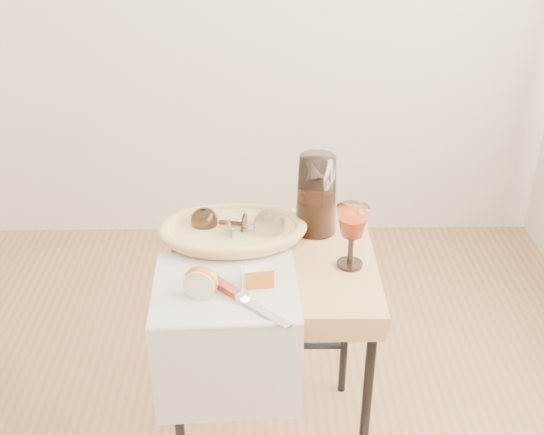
{
  "coord_description": "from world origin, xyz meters",
  "views": [
    {
      "loc": [
        0.6,
        -0.9,
        1.54
      ],
      "look_at": [
        0.62,
        0.5,
        0.77
      ],
      "focal_mm": 44.7,
      "sensor_mm": 36.0,
      "label": 1
    }
  ],
  "objects_px": {
    "wine_goblet": "(351,237)",
    "goblet_lying_a": "(221,222)",
    "tea_towel": "(225,286)",
    "bread_basket": "(233,233)",
    "apple_half": "(201,280)",
    "table_knife": "(245,298)",
    "goblet_lying_b": "(252,227)",
    "side_table": "(272,358)",
    "pitcher": "(316,194)"
  },
  "relations": [
    {
      "from": "side_table",
      "to": "bread_basket",
      "type": "bearing_deg",
      "value": 142.96
    },
    {
      "from": "goblet_lying_b",
      "to": "apple_half",
      "type": "xyz_separation_m",
      "value": [
        -0.11,
        -0.22,
        -0.01
      ]
    },
    {
      "from": "tea_towel",
      "to": "apple_half",
      "type": "relative_size",
      "value": 4.25
    },
    {
      "from": "goblet_lying_b",
      "to": "apple_half",
      "type": "bearing_deg",
      "value": -131.08
    },
    {
      "from": "tea_towel",
      "to": "bread_basket",
      "type": "height_order",
      "value": "bread_basket"
    },
    {
      "from": "apple_half",
      "to": "side_table",
      "type": "bearing_deg",
      "value": 58.24
    },
    {
      "from": "wine_goblet",
      "to": "pitcher",
      "type": "bearing_deg",
      "value": 112.21
    },
    {
      "from": "wine_goblet",
      "to": "goblet_lying_a",
      "type": "bearing_deg",
      "value": 156.89
    },
    {
      "from": "side_table",
      "to": "pitcher",
      "type": "distance_m",
      "value": 0.46
    },
    {
      "from": "goblet_lying_a",
      "to": "wine_goblet",
      "type": "xyz_separation_m",
      "value": [
        0.32,
        -0.13,
        0.03
      ]
    },
    {
      "from": "pitcher",
      "to": "table_knife",
      "type": "height_order",
      "value": "pitcher"
    },
    {
      "from": "goblet_lying_a",
      "to": "goblet_lying_b",
      "type": "relative_size",
      "value": 0.87
    },
    {
      "from": "tea_towel",
      "to": "table_knife",
      "type": "height_order",
      "value": "table_knife"
    },
    {
      "from": "side_table",
      "to": "wine_goblet",
      "type": "distance_m",
      "value": 0.45
    },
    {
      "from": "apple_half",
      "to": "bread_basket",
      "type": "bearing_deg",
      "value": 87.67
    },
    {
      "from": "goblet_lying_a",
      "to": "bread_basket",
      "type": "bearing_deg",
      "value": 164.4
    },
    {
      "from": "bread_basket",
      "to": "goblet_lying_b",
      "type": "xyz_separation_m",
      "value": [
        0.05,
        -0.02,
        0.03
      ]
    },
    {
      "from": "tea_towel",
      "to": "wine_goblet",
      "type": "xyz_separation_m",
      "value": [
        0.3,
        0.09,
        0.08
      ]
    },
    {
      "from": "tea_towel",
      "to": "goblet_lying_a",
      "type": "bearing_deg",
      "value": 92.23
    },
    {
      "from": "goblet_lying_a",
      "to": "apple_half",
      "type": "height_order",
      "value": "goblet_lying_a"
    },
    {
      "from": "goblet_lying_a",
      "to": "apple_half",
      "type": "bearing_deg",
      "value": 93.96
    },
    {
      "from": "goblet_lying_a",
      "to": "pitcher",
      "type": "xyz_separation_m",
      "value": [
        0.24,
        0.04,
        0.06
      ]
    },
    {
      "from": "tea_towel",
      "to": "apple_half",
      "type": "xyz_separation_m",
      "value": [
        -0.05,
        -0.03,
        0.04
      ]
    },
    {
      "from": "tea_towel",
      "to": "goblet_lying_b",
      "type": "height_order",
      "value": "goblet_lying_b"
    },
    {
      "from": "goblet_lying_a",
      "to": "table_knife",
      "type": "xyz_separation_m",
      "value": [
        0.07,
        -0.29,
        -0.03
      ]
    },
    {
      "from": "tea_towel",
      "to": "bread_basket",
      "type": "distance_m",
      "value": 0.21
    },
    {
      "from": "side_table",
      "to": "bread_basket",
      "type": "distance_m",
      "value": 0.37
    },
    {
      "from": "apple_half",
      "to": "pitcher",
      "type": "bearing_deg",
      "value": 58.91
    },
    {
      "from": "side_table",
      "to": "goblet_lying_a",
      "type": "xyz_separation_m",
      "value": [
        -0.13,
        0.09,
        0.37
      ]
    },
    {
      "from": "goblet_lying_b",
      "to": "wine_goblet",
      "type": "xyz_separation_m",
      "value": [
        0.24,
        -0.1,
        0.03
      ]
    },
    {
      "from": "table_knife",
      "to": "goblet_lying_b",
      "type": "bearing_deg",
      "value": 132.35
    },
    {
      "from": "goblet_lying_b",
      "to": "apple_half",
      "type": "height_order",
      "value": "goblet_lying_b"
    },
    {
      "from": "table_knife",
      "to": "tea_towel",
      "type": "bearing_deg",
      "value": 170.0
    },
    {
      "from": "bread_basket",
      "to": "pitcher",
      "type": "distance_m",
      "value": 0.24
    },
    {
      "from": "side_table",
      "to": "goblet_lying_b",
      "type": "xyz_separation_m",
      "value": [
        -0.05,
        0.05,
        0.38
      ]
    },
    {
      "from": "bread_basket",
      "to": "goblet_lying_a",
      "type": "bearing_deg",
      "value": 149.74
    },
    {
      "from": "bread_basket",
      "to": "table_knife",
      "type": "xyz_separation_m",
      "value": [
        0.04,
        -0.27,
        -0.01
      ]
    },
    {
      "from": "wine_goblet",
      "to": "goblet_lying_b",
      "type": "bearing_deg",
      "value": 157.06
    },
    {
      "from": "wine_goblet",
      "to": "table_knife",
      "type": "bearing_deg",
      "value": -148.33
    },
    {
      "from": "goblet_lying_a",
      "to": "wine_goblet",
      "type": "bearing_deg",
      "value": 167.86
    },
    {
      "from": "bread_basket",
      "to": "goblet_lying_a",
      "type": "xyz_separation_m",
      "value": [
        -0.03,
        0.01,
        0.02
      ]
    },
    {
      "from": "table_knife",
      "to": "wine_goblet",
      "type": "bearing_deg",
      "value": 77.07
    },
    {
      "from": "side_table",
      "to": "table_knife",
      "type": "relative_size",
      "value": 2.65
    },
    {
      "from": "goblet_lying_a",
      "to": "table_knife",
      "type": "bearing_deg",
      "value": 113.74
    },
    {
      "from": "wine_goblet",
      "to": "table_knife",
      "type": "distance_m",
      "value": 0.3
    },
    {
      "from": "wine_goblet",
      "to": "apple_half",
      "type": "xyz_separation_m",
      "value": [
        -0.35,
        -0.12,
        -0.04
      ]
    },
    {
      "from": "bread_basket",
      "to": "side_table",
      "type": "bearing_deg",
      "value": -40.74
    },
    {
      "from": "pitcher",
      "to": "apple_half",
      "type": "xyz_separation_m",
      "value": [
        -0.28,
        -0.3,
        -0.06
      ]
    },
    {
      "from": "pitcher",
      "to": "tea_towel",
      "type": "bearing_deg",
      "value": -147.92
    },
    {
      "from": "side_table",
      "to": "table_knife",
      "type": "xyz_separation_m",
      "value": [
        -0.06,
        -0.2,
        0.34
      ]
    }
  ]
}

